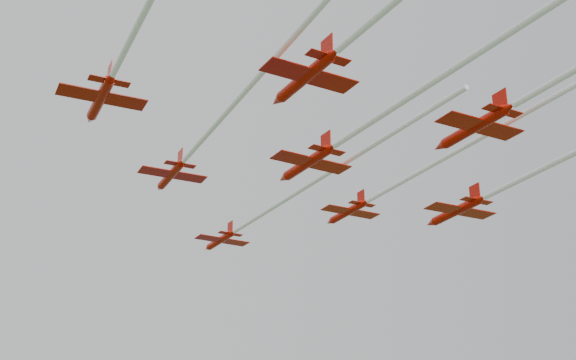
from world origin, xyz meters
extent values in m
cylinder|color=#C40D00|center=(-9.78, 21.28, 58.56)|extent=(3.12, 7.56, 0.98)
cone|color=#C40D00|center=(-11.10, 25.69, 58.56)|extent=(1.40, 1.82, 0.98)
cone|color=#C40D00|center=(-8.53, 17.13, 58.56)|extent=(1.16, 1.28, 0.89)
ellipsoid|color=black|center=(-10.29, 22.99, 58.92)|extent=(0.60, 0.92, 0.29)
cube|color=#C40D00|center=(-9.57, 20.60, 58.34)|extent=(8.20, 4.48, 0.09)
cube|color=#C40D00|center=(-8.77, 17.94, 58.56)|extent=(3.73, 2.05, 0.07)
cube|color=#C40D00|center=(-8.83, 18.12, 59.54)|extent=(0.55, 1.57, 1.79)
cylinder|color=white|center=(-1.34, -6.84, 58.52)|extent=(14.61, 47.16, 0.54)
cylinder|color=#C40D00|center=(-18.84, 1.13, 60.06)|extent=(2.71, 7.94, 1.02)
cone|color=#C40D00|center=(-19.87, 5.80, 60.06)|extent=(1.36, 1.86, 1.02)
cone|color=#C40D00|center=(-17.86, -3.27, 60.06)|extent=(1.15, 1.29, 0.93)
ellipsoid|color=black|center=(-19.24, 2.94, 60.43)|extent=(0.57, 0.95, 0.30)
cube|color=#C40D00|center=(-18.67, 0.40, 59.83)|extent=(8.51, 4.13, 0.09)
cube|color=#C40D00|center=(-18.05, -2.41, 60.06)|extent=(3.87, 1.89, 0.07)
cube|color=#C40D00|center=(-18.09, -2.23, 61.08)|extent=(0.45, 1.65, 1.86)
cylinder|color=white|center=(-13.62, -22.39, 60.01)|extent=(8.80, 37.36, 0.56)
cylinder|color=#C40D00|center=(6.06, 8.93, 59.92)|extent=(3.05, 7.87, 1.02)
cone|color=#C40D00|center=(4.81, 13.54, 59.92)|extent=(1.42, 1.88, 1.02)
cone|color=#C40D00|center=(7.24, 4.59, 59.92)|extent=(1.19, 1.32, 0.93)
ellipsoid|color=black|center=(5.57, 10.72, 60.30)|extent=(0.61, 0.95, 0.30)
cube|color=#C40D00|center=(6.25, 8.22, 59.69)|extent=(8.50, 4.46, 0.09)
cube|color=#C40D00|center=(7.01, 5.44, 59.92)|extent=(3.87, 2.05, 0.07)
cube|color=#C40D00|center=(6.96, 5.62, 60.94)|extent=(0.53, 1.63, 1.85)
cylinder|color=white|center=(13.70, -19.18, 59.88)|extent=(13.20, 46.72, 0.56)
cylinder|color=#C40D00|center=(-27.40, -18.03, 59.80)|extent=(2.74, 8.37, 1.08)
cone|color=#C40D00|center=(-28.42, -13.09, 59.80)|extent=(1.41, 1.94, 1.08)
cone|color=#C40D00|center=(-26.44, -22.68, 59.80)|extent=(1.20, 1.35, 0.98)
ellipsoid|color=black|center=(-27.80, -16.11, 60.19)|extent=(0.59, 0.99, 0.31)
cube|color=#C40D00|center=(-27.24, -18.79, 59.55)|extent=(8.95, 4.24, 0.10)
cube|color=#C40D00|center=(-26.63, -21.77, 59.80)|extent=(4.07, 1.94, 0.08)
cube|color=#C40D00|center=(-26.67, -21.57, 60.87)|extent=(0.45, 1.75, 1.96)
cylinder|color=#C40D00|center=(-4.78, -11.44, 57.76)|extent=(3.70, 8.63, 1.13)
cone|color=#C40D00|center=(-6.37, -6.42, 57.76)|extent=(1.63, 2.09, 1.13)
cone|color=#C40D00|center=(-3.28, -16.17, 57.76)|extent=(1.35, 1.48, 1.02)
ellipsoid|color=black|center=(-5.39, -9.49, 58.17)|extent=(0.70, 1.06, 0.33)
cube|color=#C40D00|center=(-4.53, -12.22, 57.51)|extent=(9.38, 5.25, 0.10)
cube|color=#C40D00|center=(-3.57, -15.24, 57.76)|extent=(4.27, 2.40, 0.08)
cube|color=#C40D00|center=(-3.63, -15.05, 58.89)|extent=(0.65, 1.79, 2.05)
cylinder|color=white|center=(5.26, -43.16, 57.71)|extent=(17.33, 53.10, 0.61)
cylinder|color=#C40D00|center=(17.14, -1.72, 57.23)|extent=(3.19, 8.99, 1.16)
cone|color=#C40D00|center=(15.89, 3.56, 57.23)|extent=(1.56, 2.11, 1.16)
cone|color=#C40D00|center=(18.32, -6.69, 57.23)|extent=(1.32, 1.47, 1.05)
ellipsoid|color=black|center=(16.66, 0.33, 57.66)|extent=(0.66, 1.08, 0.34)
cube|color=#C40D00|center=(17.34, -2.54, 56.97)|extent=(9.66, 4.80, 0.11)
cube|color=#C40D00|center=(18.09, -5.72, 57.23)|extent=(4.39, 2.20, 0.08)
cube|color=#C40D00|center=(18.04, -5.51, 58.39)|extent=(0.54, 1.87, 2.11)
cylinder|color=#C40D00|center=(-9.51, -29.53, 58.09)|extent=(3.50, 8.51, 1.11)
cone|color=#C40D00|center=(-10.99, -24.57, 58.09)|extent=(1.58, 2.05, 1.11)
cone|color=#C40D00|center=(-8.12, -34.20, 58.09)|extent=(1.31, 1.44, 1.01)
ellipsoid|color=black|center=(-10.09, -27.60, 58.49)|extent=(0.68, 1.04, 0.32)
cube|color=#C40D00|center=(-9.28, -30.30, 57.84)|extent=(9.23, 5.03, 0.10)
cube|color=#C40D00|center=(-8.39, -33.29, 58.09)|extent=(4.20, 2.31, 0.08)
cube|color=#C40D00|center=(-8.45, -33.10, 59.19)|extent=(0.61, 1.76, 2.01)
cylinder|color=#C40D00|center=(9.93, -22.79, 58.40)|extent=(3.60, 9.06, 1.18)
cone|color=#C40D00|center=(8.43, -17.50, 58.40)|extent=(1.65, 2.17, 1.18)
cone|color=#C40D00|center=(11.34, -27.78, 58.40)|extent=(1.38, 1.52, 1.07)
ellipsoid|color=black|center=(9.35, -20.74, 58.82)|extent=(0.71, 1.10, 0.34)
cube|color=#C40D00|center=(10.16, -23.62, 58.13)|extent=(9.81, 5.23, 0.11)
cube|color=#C40D00|center=(11.06, -26.80, 58.40)|extent=(4.46, 2.40, 0.09)
cube|color=#C40D00|center=(11.00, -26.60, 59.57)|extent=(0.63, 1.88, 2.14)
camera|label=1|loc=(-24.88, -90.51, 22.96)|focal=50.00mm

